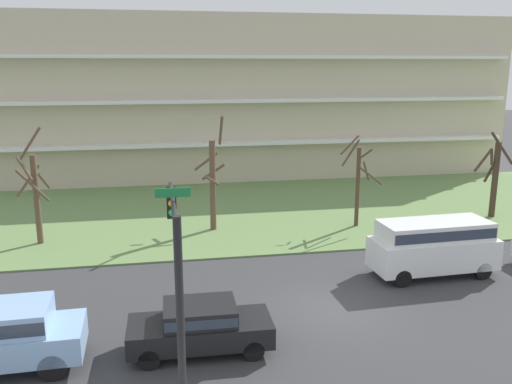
# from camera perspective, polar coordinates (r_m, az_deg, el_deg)

# --- Properties ---
(ground) EXTENTS (160.00, 160.00, 0.00)m
(ground) POSITION_cam_1_polar(r_m,az_deg,el_deg) (20.21, 8.19, -12.25)
(ground) COLOR #38383A
(grass_lawn_strip) EXTENTS (80.00, 16.00, 0.08)m
(grass_lawn_strip) POSITION_cam_1_polar(r_m,az_deg,el_deg) (32.97, 0.51, -1.90)
(grass_lawn_strip) COLOR #66844C
(grass_lawn_strip) RESTS_ON ground
(apartment_building) EXTENTS (43.01, 13.21, 12.31)m
(apartment_building) POSITION_cam_1_polar(r_m,az_deg,el_deg) (45.84, -2.87, 10.11)
(apartment_building) COLOR beige
(apartment_building) RESTS_ON ground
(tree_far_left) EXTENTS (1.70, 1.73, 5.77)m
(tree_far_left) POSITION_cam_1_polar(r_m,az_deg,el_deg) (28.22, -22.29, -0.07)
(tree_far_left) COLOR brown
(tree_far_left) RESTS_ON ground
(tree_left) EXTENTS (1.70, 1.49, 6.20)m
(tree_left) POSITION_cam_1_polar(r_m,az_deg,el_deg) (28.51, -4.58, 1.19)
(tree_left) COLOR brown
(tree_left) RESTS_ON ground
(tree_center) EXTENTS (2.19, 2.21, 4.94)m
(tree_center) POSITION_cam_1_polar(r_m,az_deg,el_deg) (29.55, 10.76, 1.19)
(tree_center) COLOR #4C3828
(tree_center) RESTS_ON ground
(tree_right) EXTENTS (1.69, 2.06, 5.09)m
(tree_right) POSITION_cam_1_polar(r_m,az_deg,el_deg) (33.76, 23.86, 1.62)
(tree_right) COLOR #423023
(tree_right) RESTS_ON ground
(van_white_near_left) EXTENTS (5.28, 2.22, 2.36)m
(van_white_near_left) POSITION_cam_1_polar(r_m,az_deg,el_deg) (23.82, 18.26, -5.19)
(van_white_near_left) COLOR white
(van_white_near_left) RESTS_ON ground
(sedan_black_center_left) EXTENTS (4.43, 1.88, 1.57)m
(sedan_black_center_left) POSITION_cam_1_polar(r_m,az_deg,el_deg) (17.15, -5.93, -13.83)
(sedan_black_center_left) COLOR black
(sedan_black_center_left) RESTS_ON ground
(traffic_signal_mast) EXTENTS (0.90, 5.07, 5.68)m
(traffic_signal_mast) POSITION_cam_1_polar(r_m,az_deg,el_deg) (13.31, -8.42, -7.83)
(traffic_signal_mast) COLOR black
(traffic_signal_mast) RESTS_ON ground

